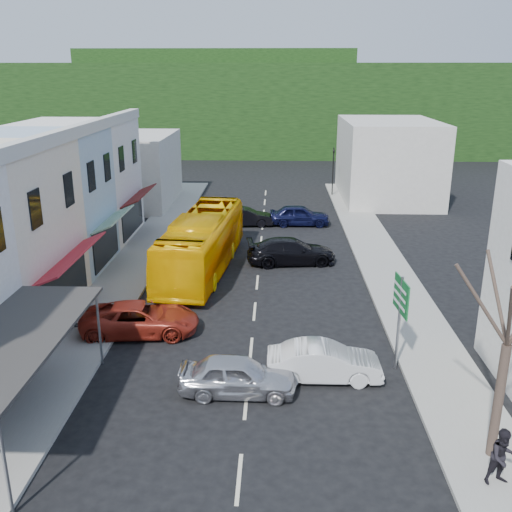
{
  "coord_description": "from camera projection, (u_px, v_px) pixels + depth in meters",
  "views": [
    {
      "loc": [
        0.98,
        -21.66,
        11.33
      ],
      "look_at": [
        0.0,
        6.0,
        2.2
      ],
      "focal_mm": 40.0,
      "sensor_mm": 36.0,
      "label": 1
    }
  ],
  "objects": [
    {
      "name": "ground",
      "position": [
        251.0,
        350.0,
        24.13
      ],
      "size": [
        120.0,
        120.0,
        0.0
      ],
      "primitive_type": "plane",
      "color": "black",
      "rests_on": "ground"
    },
    {
      "name": "sidewalk_left",
      "position": [
        132.0,
        267.0,
        33.85
      ],
      "size": [
        3.0,
        52.0,
        0.15
      ],
      "primitive_type": "cube",
      "color": "gray",
      "rests_on": "ground"
    },
    {
      "name": "street_tree",
      "position": [
        507.0,
        345.0,
        16.22
      ],
      "size": [
        3.44,
        3.44,
        7.67
      ],
      "primitive_type": null,
      "rotation": [
        0.0,
        0.0,
        0.22
      ],
      "color": "#382A23",
      "rests_on": "ground"
    },
    {
      "name": "car_silver",
      "position": [
        238.0,
        376.0,
        20.68
      ],
      "size": [
        4.42,
        1.85,
        1.4
      ],
      "primitive_type": "imported",
      "rotation": [
        0.0,
        0.0,
        1.56
      ],
      "color": "silver",
      "rests_on": "ground"
    },
    {
      "name": "traffic_signal",
      "position": [
        333.0,
        172.0,
        52.39
      ],
      "size": [
        1.04,
        1.2,
        4.5
      ],
      "primitive_type": null,
      "rotation": [
        0.0,
        0.0,
        3.5
      ],
      "color": "black",
      "rests_on": "ground"
    },
    {
      "name": "pedestrian_right",
      "position": [
        503.0,
        457.0,
        15.9
      ],
      "size": [
        0.78,
        0.57,
        1.7
      ],
      "primitive_type": "imported",
      "rotation": [
        0.0,
        0.0,
        0.21
      ],
      "color": "black",
      "rests_on": "sidewalk_right"
    },
    {
      "name": "hillside",
      "position": [
        260.0,
        101.0,
        83.85
      ],
      "size": [
        80.0,
        26.0,
        14.0
      ],
      "color": "black",
      "rests_on": "ground"
    },
    {
      "name": "distant_block_left",
      "position": [
        126.0,
        170.0,
        49.22
      ],
      "size": [
        8.0,
        10.0,
        6.0
      ],
      "primitive_type": "cube",
      "color": "#B7B2A8",
      "rests_on": "ground"
    },
    {
      "name": "direction_sign",
      "position": [
        399.0,
        324.0,
        22.05
      ],
      "size": [
        0.52,
        1.77,
        3.86
      ],
      "primitive_type": null,
      "rotation": [
        0.0,
        0.0,
        0.09
      ],
      "color": "#135F29",
      "rests_on": "ground"
    },
    {
      "name": "car_navy_mid",
      "position": [
        300.0,
        216.0,
        43.07
      ],
      "size": [
        4.41,
        1.82,
        1.4
      ],
      "primitive_type": "imported",
      "rotation": [
        0.0,
        0.0,
        1.58
      ],
      "color": "black",
      "rests_on": "ground"
    },
    {
      "name": "car_black_far",
      "position": [
        245.0,
        217.0,
        42.92
      ],
      "size": [
        4.51,
        2.09,
        1.4
      ],
      "primitive_type": "imported",
      "rotation": [
        0.0,
        0.0,
        1.64
      ],
      "color": "black",
      "rests_on": "ground"
    },
    {
      "name": "shopfront_row",
      "position": [
        2.0,
        225.0,
        28.05
      ],
      "size": [
        8.25,
        30.0,
        8.0
      ],
      "color": "silver",
      "rests_on": "ground"
    },
    {
      "name": "pedestrian_left",
      "position": [
        74.0,
        309.0,
        25.76
      ],
      "size": [
        0.6,
        0.71,
        1.7
      ],
      "primitive_type": "imported",
      "rotation": [
        0.0,
        0.0,
        1.96
      ],
      "color": "black",
      "rests_on": "sidewalk_left"
    },
    {
      "name": "distant_block_right",
      "position": [
        388.0,
        160.0,
        51.14
      ],
      "size": [
        8.0,
        12.0,
        7.0
      ],
      "primitive_type": "cube",
      "color": "#B7B2A8",
      "rests_on": "ground"
    },
    {
      "name": "car_red",
      "position": [
        140.0,
        319.0,
        25.39
      ],
      "size": [
        4.75,
        2.31,
        1.4
      ],
      "primitive_type": "imported",
      "rotation": [
        0.0,
        0.0,
        1.66
      ],
      "color": "maroon",
      "rests_on": "ground"
    },
    {
      "name": "car_black_near",
      "position": [
        291.0,
        252.0,
        34.61
      ],
      "size": [
        4.71,
        2.44,
        1.4
      ],
      "primitive_type": "imported",
      "rotation": [
        0.0,
        0.0,
        1.71
      ],
      "color": "black",
      "rests_on": "ground"
    },
    {
      "name": "sidewalk_right",
      "position": [
        386.0,
        270.0,
        33.35
      ],
      "size": [
        3.0,
        52.0,
        0.15
      ],
      "primitive_type": "cube",
      "color": "gray",
      "rests_on": "ground"
    },
    {
      "name": "car_white",
      "position": [
        324.0,
        362.0,
        21.65
      ],
      "size": [
        4.42,
        1.85,
        1.4
      ],
      "primitive_type": "imported",
      "rotation": [
        0.0,
        0.0,
        1.58
      ],
      "color": "silver",
      "rests_on": "ground"
    },
    {
      "name": "bus",
      "position": [
        202.0,
        245.0,
        33.15
      ],
      "size": [
        3.64,
        11.79,
        3.1
      ],
      "primitive_type": "imported",
      "rotation": [
        0.0,
        0.0,
        -0.1
      ],
      "color": "#FAB600",
      "rests_on": "ground"
    }
  ]
}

